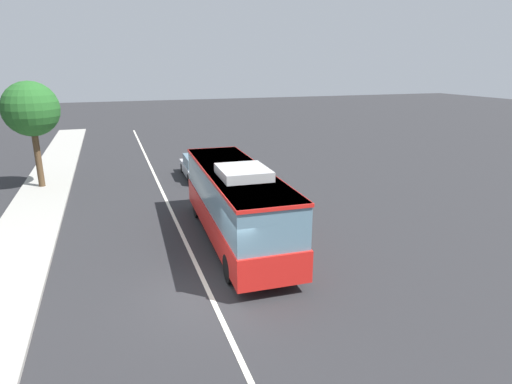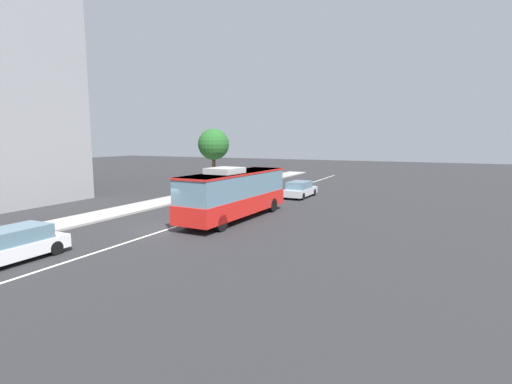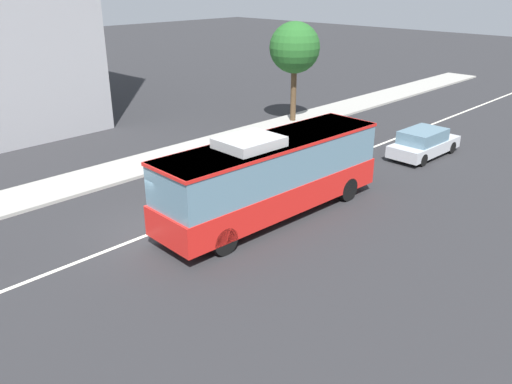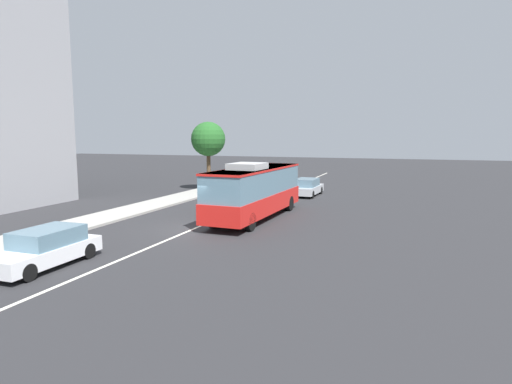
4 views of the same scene
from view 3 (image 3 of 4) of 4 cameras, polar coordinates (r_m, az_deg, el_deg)
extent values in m
plane|color=#28282B|center=(19.90, -10.47, -4.14)|extent=(160.00, 160.00, 0.00)
cube|color=#9E9B93|center=(25.14, -19.20, 0.87)|extent=(80.00, 2.78, 0.14)
cube|color=silver|center=(19.90, -10.47, -4.12)|extent=(76.00, 0.16, 0.01)
cube|color=red|center=(20.39, 1.78, -0.07)|extent=(10.08, 2.86, 1.10)
cube|color=slate|center=(19.92, 1.83, 3.49)|extent=(9.88, 2.78, 1.58)
cube|color=red|center=(19.70, 1.85, 5.49)|extent=(9.98, 2.83, 0.12)
cube|color=#B2B2B2|center=(18.83, -0.73, 5.46)|extent=(2.26, 1.88, 0.36)
cylinder|color=black|center=(23.59, 5.73, 1.78)|extent=(1.01, 0.34, 1.00)
cylinder|color=black|center=(22.32, 9.96, 0.32)|extent=(1.01, 0.34, 1.00)
cylinder|color=black|center=(19.35, -7.71, -3.10)|extent=(1.01, 0.34, 1.00)
cylinder|color=black|center=(17.78, -3.51, -5.35)|extent=(1.01, 0.34, 1.00)
cube|color=#B7BABF|center=(28.95, 17.89, 4.77)|extent=(4.55, 1.92, 0.60)
cube|color=slate|center=(28.56, 17.79, 5.86)|extent=(2.56, 1.72, 0.64)
cylinder|color=black|center=(30.64, 17.92, 5.32)|extent=(0.65, 0.24, 0.64)
cylinder|color=black|center=(29.96, 20.58, 4.59)|extent=(0.65, 0.24, 0.64)
cylinder|color=black|center=(28.12, 14.93, 4.17)|extent=(0.65, 0.24, 0.64)
cylinder|color=black|center=(27.38, 17.75, 3.36)|extent=(0.65, 0.24, 0.64)
cylinder|color=#4C3823|center=(34.02, 4.11, 10.53)|extent=(0.36, 0.36, 3.57)
sphere|color=#235B23|center=(33.54, 4.25, 15.49)|extent=(3.15, 3.15, 3.15)
cube|color=slate|center=(41.28, -22.12, 11.55)|extent=(0.47, 15.63, 1.50)
cube|color=slate|center=(40.87, -22.83, 16.20)|extent=(0.47, 15.63, 1.50)
camera|label=1|loc=(17.66, -53.30, 8.44)|focal=29.88mm
camera|label=2|loc=(8.66, -119.10, -37.65)|focal=26.81mm
camera|label=4|loc=(11.77, -106.56, -26.88)|focal=30.17mm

